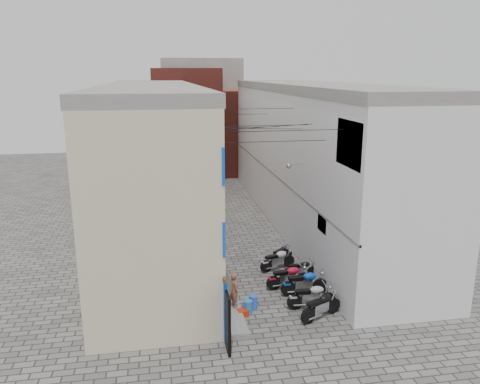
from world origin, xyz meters
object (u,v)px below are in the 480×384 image
motorcycle_e (301,268)px  motorcycle_g (282,253)px  water_jug_far (253,302)px  red_crate (243,313)px  motorcycle_b (312,295)px  water_jug_near (248,307)px  motorcycle_d (288,276)px  motorcycle_f (278,259)px  person_b (213,262)px  motorcycle_c (305,281)px  person_a (234,290)px  motorcycle_a (321,304)px

motorcycle_e → motorcycle_g: bearing=-165.0°
water_jug_far → red_crate: size_ratio=1.27×
motorcycle_b → red_crate: bearing=-85.0°
motorcycle_b → water_jug_near: size_ratio=3.64×
motorcycle_d → motorcycle_f: bearing=172.8°
motorcycle_d → person_b: (-3.32, 1.28, 0.40)m
motorcycle_c → person_b: 4.38m
motorcycle_f → water_jug_far: 4.22m
motorcycle_g → water_jug_near: motorcycle_g is taller
motorcycle_d → motorcycle_g: bearing=164.8°
motorcycle_e → red_crate: motorcycle_e is taller
motorcycle_c → red_crate: bearing=-66.9°
motorcycle_e → red_crate: size_ratio=3.82×
motorcycle_c → motorcycle_e: bearing=165.6°
motorcycle_d → person_b: 3.58m
motorcycle_g → person_b: size_ratio=1.13×
motorcycle_f → water_jug_near: size_ratio=3.48×
motorcycle_b → motorcycle_d: (-0.43, 2.02, 0.00)m
motorcycle_f → person_b: bearing=-95.4°
motorcycle_b → person_b: 5.02m
motorcycle_g → person_a: person_a is taller
motorcycle_c → motorcycle_e: size_ratio=1.29×
motorcycle_a → motorcycle_g: 5.91m
motorcycle_e → water_jug_far: 3.88m
motorcycle_b → water_jug_far: size_ratio=3.72×
person_b → water_jug_far: person_b is taller
person_b → motorcycle_e: bearing=-54.0°
motorcycle_c → motorcycle_b: bearing=-6.2°
motorcycle_c → motorcycle_d: (-0.53, 0.76, -0.02)m
person_a → water_jug_near: size_ratio=2.60×
motorcycle_c → person_a: (-3.34, -1.00, 0.37)m
motorcycle_b → motorcycle_c: motorcycle_c is taller
red_crate → motorcycle_f: bearing=59.0°
motorcycle_e → water_jug_far: (-2.90, -2.57, -0.21)m
motorcycle_f → person_b: person_b is taller
person_a → water_jug_near: bearing=-123.4°
red_crate → water_jug_far: bearing=46.3°
motorcycle_a → motorcycle_e: bearing=148.9°
motorcycle_e → water_jug_near: bearing=-44.1°
motorcycle_e → motorcycle_g: (-0.43, 2.05, 0.01)m
motorcycle_f → water_jug_far: bearing=-47.8°
motorcycle_e → person_b: 4.29m
motorcycle_g → water_jug_far: (-2.47, -4.62, -0.22)m
motorcycle_e → red_crate: (-3.45, -3.15, -0.35)m
motorcycle_e → person_b: bearing=-90.9°
motorcycle_a → motorcycle_f: bearing=160.3°
motorcycle_f → water_jug_far: (-2.02, -3.70, -0.30)m
motorcycle_d → water_jug_far: (-1.97, -1.59, -0.33)m
motorcycle_c → water_jug_near: bearing=-68.0°
motorcycle_b → motorcycle_f: bearing=-172.5°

